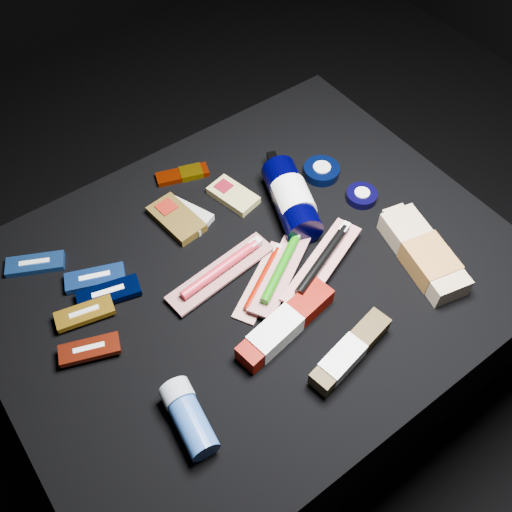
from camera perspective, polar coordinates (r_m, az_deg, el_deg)
ground at (r=1.44m, az=-0.25°, el=-10.48°), size 3.00×3.00×0.00m
cloth_table at (r=1.26m, az=-0.28°, el=-6.54°), size 0.98×0.78×0.40m
luna_bar_0 at (r=1.17m, az=-21.21°, el=-0.74°), size 0.12×0.09×0.01m
luna_bar_1 at (r=1.11m, az=-15.78°, el=-2.12°), size 0.12×0.08×0.01m
luna_bar_2 at (r=1.08m, az=-14.51°, el=-3.62°), size 0.12×0.07×0.02m
luna_bar_3 at (r=1.07m, az=-16.75°, el=-5.51°), size 0.11×0.06×0.01m
luna_bar_4 at (r=1.03m, az=-16.30°, el=-8.95°), size 0.11×0.07×0.01m
clif_bar_0 at (r=1.17m, az=-8.11°, el=3.84°), size 0.08×0.13×0.02m
clif_bar_1 at (r=1.18m, az=-7.08°, el=4.10°), size 0.09×0.11×0.02m
clif_bar_2 at (r=1.20m, az=-2.44°, el=6.18°), size 0.08×0.11×0.02m
power_bar at (r=1.26m, az=-7.08°, el=8.16°), size 0.12×0.07×0.01m
lotion_bottle at (r=1.16m, az=3.57°, el=5.69°), size 0.13×0.24×0.08m
cream_tin_upper at (r=1.26m, az=6.57°, el=8.45°), size 0.08×0.08×0.02m
cream_tin_lower at (r=1.22m, az=10.51°, el=5.95°), size 0.07×0.07×0.02m
bodywash_bottle at (r=1.13m, az=16.45°, el=0.11°), size 0.12×0.23×0.05m
deodorant_stick at (r=0.94m, az=-6.76°, el=-15.69°), size 0.07×0.13×0.05m
toothbrush_pack_0 at (r=1.07m, az=0.75°, el=-2.32°), size 0.18×0.13×0.02m
toothbrush_pack_1 at (r=1.07m, az=-3.42°, el=-1.40°), size 0.23×0.08×0.03m
toothbrush_pack_2 at (r=1.07m, az=2.65°, el=-1.09°), size 0.21×0.15×0.02m
toothbrush_pack_3 at (r=1.08m, az=6.74°, el=-0.41°), size 0.23×0.13×0.03m
toothpaste_carton_red at (r=1.01m, az=2.64°, el=-7.13°), size 0.21×0.08×0.04m
toothpaste_carton_green at (r=0.99m, az=9.14°, el=-9.65°), size 0.18×0.07×0.03m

